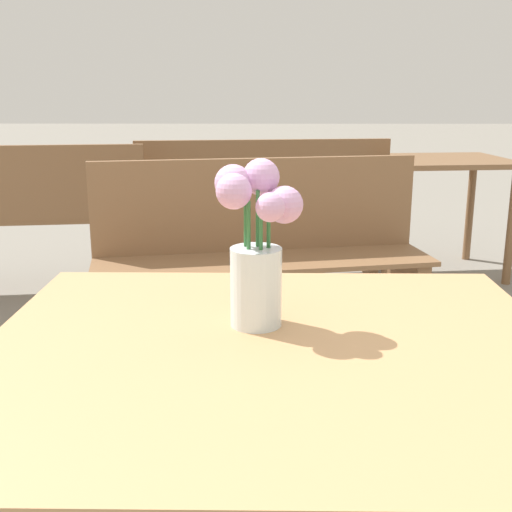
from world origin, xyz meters
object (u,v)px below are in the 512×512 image
Objects in this scene: bench_near at (262,205)px; table_back at (435,177)px; table_front at (274,398)px; flower_vase at (256,251)px; bench_far at (12,218)px; bench_middle at (261,255)px.

table_back is (1.06, 0.13, 0.15)m from bench_near.
table_front is at bearing -109.49° from table_back.
bench_far is at bearing 120.06° from flower_vase.
flower_vase is at bearing 107.05° from table_front.
table_front reaches higher than table_back.
table_front is 0.66× the size of bench_far.
bench_middle is (-0.01, -1.17, -0.00)m from bench_near.
table_front is 2.82m from bench_near.
table_back is at bearing 50.44° from bench_middle.
bench_near is 1.04× the size of bench_middle.
bench_middle is at bearing -90.30° from bench_near.
bench_near reaches higher than table_back.
bench_near is at bearing 89.74° from flower_vase.
bench_near is 1.62× the size of table_back.
flower_vase is 2.75m from bench_near.
bench_near is at bearing 90.38° from table_front.
bench_near is 1.41m from bench_far.
bench_middle is at bearing 89.76° from flower_vase.
bench_middle is at bearing 90.85° from table_front.
bench_near is at bearing -173.26° from table_back.
flower_vase is 0.20× the size of bench_middle.
table_front is 3.12m from table_back.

